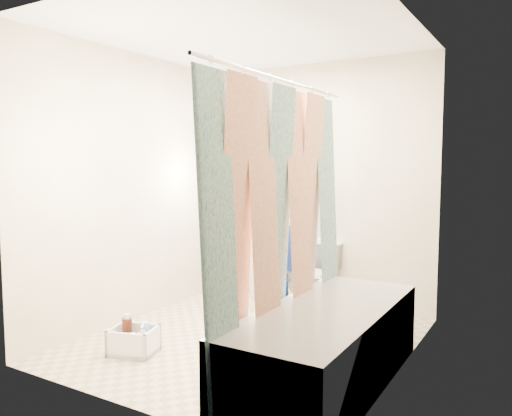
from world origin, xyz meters
The scene contains 14 objects.
floor centered at (0.00, 0.00, 0.00)m, with size 2.60×2.60×0.00m, color tan.
ceiling centered at (0.00, 0.00, 2.40)m, with size 2.40×2.60×0.02m, color silver.
wall_back centered at (0.00, 1.30, 1.20)m, with size 2.40×0.02×2.40m, color beige.
wall_front centered at (0.00, -1.30, 1.20)m, with size 2.40×0.02×2.40m, color beige.
wall_left centered at (-1.20, 0.00, 1.20)m, with size 0.02×2.60×2.40m, color beige.
wall_right centered at (1.20, 0.00, 1.20)m, with size 0.02×2.60×2.40m, color beige.
bathtub centered at (0.85, -0.43, 0.27)m, with size 0.70×1.75×0.50m.
curtain_rod centered at (0.52, -0.43, 1.95)m, with size 0.02×0.02×1.90m, color silver.
shower_curtain centered at (0.52, -0.43, 1.02)m, with size 0.06×1.75×1.80m, color white.
toilet centered at (0.10, 0.99, 0.33)m, with size 0.37×0.65×0.67m, color white.
tank_lid centered at (0.09, 0.88, 0.39)m, with size 0.41×0.18×0.03m, color white.
tank_internals centered at (0.07, 1.17, 0.66)m, with size 0.16×0.05×0.22m.
plumber centered at (-0.13, 0.72, 0.83)m, with size 0.61×0.40×1.66m, color #1144AA.
cleaning_caddy centered at (-0.58, -0.68, 0.09)m, with size 0.39×0.34×0.25m.
Camera 1 is at (2.05, -3.32, 1.42)m, focal length 35.00 mm.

